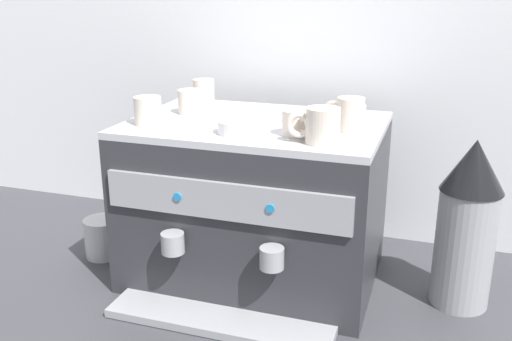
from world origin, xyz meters
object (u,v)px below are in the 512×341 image
Objects in this scene: espresso_machine at (255,201)px; coffee_grinder at (467,223)px; milk_pitcher at (103,237)px; ceramic_cup_1 at (190,101)px; ceramic_bowl_0 at (241,127)px; ceramic_cup_2 at (148,110)px; ceramic_cup_4 at (321,126)px; ceramic_cup_5 at (349,115)px; ceramic_cup_0 at (296,123)px; ceramic_cup_3 at (204,91)px; ceramic_bowl_1 at (346,112)px.

espresso_machine is 1.51× the size of coffee_grinder.
milk_pitcher is at bearing -175.02° from espresso_machine.
ceramic_bowl_0 is (0.21, -0.16, -0.02)m from ceramic_cup_1.
ceramic_cup_2 is at bearing 177.49° from ceramic_bowl_0.
ceramic_cup_4 reaches higher than espresso_machine.
ceramic_cup_5 reaches higher than ceramic_cup_1.
ceramic_cup_4 is (0.07, -0.05, 0.01)m from ceramic_cup_0.
ceramic_cup_5 is 0.92× the size of milk_pitcher.
ceramic_cup_5 reaches higher than espresso_machine.
ceramic_cup_5 is at bearing -172.99° from coffee_grinder.
ceramic_cup_5 reaches higher than ceramic_cup_2.
ceramic_cup_3 is at bearing 83.73° from ceramic_cup_2.
espresso_machine is 0.34m from ceramic_bowl_1.
ceramic_cup_0 is 0.82× the size of ceramic_bowl_1.
milk_pitcher is at bearing 161.80° from ceramic_cup_2.
ceramic_cup_1 is 0.42m from ceramic_bowl_1.
ceramic_cup_5 is (0.24, -0.02, 0.26)m from espresso_machine.
ceramic_bowl_1 is (0.46, 0.22, -0.02)m from ceramic_cup_2.
ceramic_cup_4 is at bearing -7.94° from ceramic_bowl_0.
ceramic_cup_3 is at bearing 157.10° from ceramic_cup_5.
ceramic_cup_1 is 0.78m from coffee_grinder.
milk_pitcher is (-0.24, -0.21, -0.41)m from ceramic_cup_3.
ceramic_cup_5 is 1.02× the size of ceramic_bowl_0.
ceramic_bowl_1 is (0.01, 0.26, -0.02)m from ceramic_cup_4.
ceramic_cup_0 is at bearing -163.65° from coffee_grinder.
ceramic_cup_2 is (-0.38, -0.01, 0.00)m from ceramic_cup_0.
milk_pitcher is at bearing 170.14° from ceramic_bowl_0.
ceramic_cup_0 reaches higher than coffee_grinder.
ceramic_cup_4 is at bearing -4.90° from ceramic_cup_2.
ceramic_cup_5 is at bearing 22.93° from ceramic_bowl_0.
ceramic_cup_4 is 1.13× the size of ceramic_cup_5.
espresso_machine is 7.75× the size of ceramic_cup_0.
ceramic_cup_2 is 0.29m from ceramic_cup_3.
ceramic_cup_1 is 0.80× the size of ceramic_cup_4.
ceramic_bowl_0 is (0.22, -0.29, -0.02)m from ceramic_cup_3.
ceramic_cup_3 is 0.81m from coffee_grinder.
ceramic_cup_2 is at bearing -156.12° from espresso_machine.
coffee_grinder is at bearing -16.61° from ceramic_bowl_1.
ceramic_bowl_1 reaches higher than ceramic_bowl_0.
milk_pitcher is (-1.00, -0.06, -0.16)m from coffee_grinder.
ceramic_cup_4 is at bearing -107.64° from ceramic_cup_5.
ceramic_cup_2 and ceramic_cup_3 have the same top height.
ceramic_cup_3 is (-0.22, 0.17, 0.25)m from espresso_machine.
espresso_machine reaches higher than coffee_grinder.
milk_pitcher is at bearing 170.71° from ceramic_cup_4.
ceramic_cup_0 is 0.45m from ceramic_cup_3.
ceramic_cup_2 is 0.81× the size of ceramic_cup_4.
ceramic_cup_4 is 1.15× the size of ceramic_bowl_0.
ceramic_bowl_1 is 0.80m from milk_pitcher.
ceramic_cup_5 is at bearing -7.71° from ceramic_cup_1.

